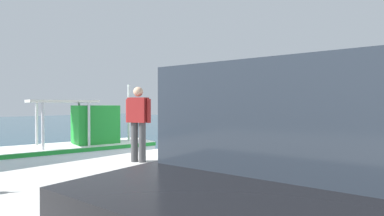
{
  "coord_description": "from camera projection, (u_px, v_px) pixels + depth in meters",
  "views": [
    {
      "loc": [
        -6.79,
        -6.49,
        2.11
      ],
      "look_at": [
        3.14,
        2.58,
        1.92
      ],
      "focal_mm": 27.44,
      "sensor_mm": 36.0,
      "label": 1
    }
  ],
  "objects": [
    {
      "name": "water_surface",
      "position": [
        9.0,
        132.0,
        21.55
      ],
      "size": [
        60.0,
        60.0,
        0.0
      ],
      "primitive_type": "plane",
      "color": "#284756",
      "rests_on": "ground"
    },
    {
      "name": "quay_pier",
      "position": [
        361.0,
        187.0,
        6.04
      ],
      "size": [
        36.0,
        10.0,
        0.8
      ],
      "primitive_type": "cube",
      "color": "#B2B2AD",
      "rests_on": "ground"
    },
    {
      "name": "fishing_boat_second",
      "position": [
        80.0,
        147.0,
        9.76
      ],
      "size": [
        5.2,
        2.72,
        2.81
      ],
      "color": "white",
      "rests_on": "ground"
    },
    {
      "name": "fishing_boat_third",
      "position": [
        271.0,
        126.0,
        19.07
      ],
      "size": [
        5.93,
        2.6,
        2.98
      ],
      "color": "white",
      "rests_on": "ground"
    },
    {
      "name": "fisherman_standing",
      "position": [
        138.0,
        120.0,
        6.6
      ],
      "size": [
        0.38,
        0.59,
        1.69
      ],
      "color": "#3F3F42",
      "rests_on": "quay_pier"
    },
    {
      "name": "parked_car",
      "position": [
        315.0,
        171.0,
        2.6
      ],
      "size": [
        4.26,
        2.22,
        1.57
      ],
      "color": "black",
      "rests_on": "quay_pier"
    },
    {
      "name": "mooring_bollard_nearest",
      "position": [
        175.0,
        142.0,
        8.42
      ],
      "size": [
        0.21,
        0.21,
        0.43
      ],
      "primitive_type": "cylinder",
      "color": "#333338",
      "rests_on": "quay_pier"
    },
    {
      "name": "mooring_bollard_second",
      "position": [
        240.0,
        133.0,
        10.95
      ],
      "size": [
        0.25,
        0.25,
        0.45
      ],
      "primitive_type": "cylinder",
      "color": "#333338",
      "rests_on": "quay_pier"
    },
    {
      "name": "mooring_bollard_third",
      "position": [
        283.0,
        127.0,
        13.57
      ],
      "size": [
        0.26,
        0.26,
        0.49
      ],
      "primitive_type": "cylinder",
      "color": "#333338",
      "rests_on": "quay_pier"
    },
    {
      "name": "mooring_bollard_fourth",
      "position": [
        303.0,
        125.0,
        15.34
      ],
      "size": [
        0.25,
        0.25,
        0.41
      ],
      "primitive_type": "cylinder",
      "color": "#333338",
      "rests_on": "quay_pier"
    }
  ]
}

